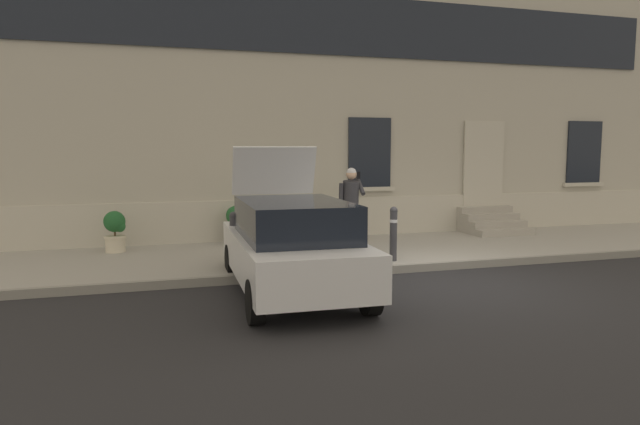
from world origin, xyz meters
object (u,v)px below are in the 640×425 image
Objects in this scene: bollard_near_person at (393,232)px; planter_terracotta at (346,221)px; bollard_far_left at (234,239)px; planter_cream at (115,230)px; hatchback_car_white at (292,245)px; person_on_phone at (350,204)px; planter_charcoal at (236,224)px.

planter_terracotta is at bearing 90.59° from bollard_near_person.
planter_terracotta is at bearing 41.21° from bollard_far_left.
bollard_near_person and bollard_far_left have the same top height.
hatchback_car_white is at bearing -53.93° from planter_cream.
planter_terracotta is at bearing 60.16° from hatchback_car_white.
person_on_phone is 2.04× the size of planter_cream.
bollard_near_person reaches higher than planter_terracotta.
bollard_near_person is 1.22× the size of planter_charcoal.
hatchback_car_white reaches higher than planter_charcoal.
person_on_phone is at bearing -106.16° from planter_terracotta.
planter_charcoal is at bearing 129.62° from person_on_phone.
bollard_near_person is at bearing 0.00° from bollard_far_left.
planter_cream is at bearing 154.06° from bollard_near_person.
bollard_far_left is 1.22× the size of planter_charcoal.
bollard_near_person is 1.22× the size of planter_cream.
bollard_near_person is 1.00× the size of bollard_far_left.
person_on_phone is 1.63m from planter_terracotta.
planter_charcoal is (-2.14, 1.67, -0.55)m from person_on_phone.
bollard_near_person is at bearing 30.44° from hatchback_car_white.
planter_terracotta is at bearing 61.45° from person_on_phone.
planter_charcoal is (0.46, 2.85, -0.11)m from bollard_far_left.
bollard_near_person reaches higher than planter_charcoal.
planter_cream is 1.00× the size of planter_terracotta.
hatchback_car_white is 4.78× the size of planter_charcoal.
planter_charcoal is (2.57, 0.34, 0.00)m from planter_cream.
person_on_phone is at bearing -37.98° from planter_charcoal.
person_on_phone is 2.04× the size of planter_charcoal.
bollard_far_left is 4.02m from planter_terracotta.
hatchback_car_white is 4.78× the size of planter_cream.
bollard_far_left reaches higher than planter_cream.
bollard_near_person is 3.05m from bollard_far_left.
hatchback_car_white reaches higher than bollard_near_person.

